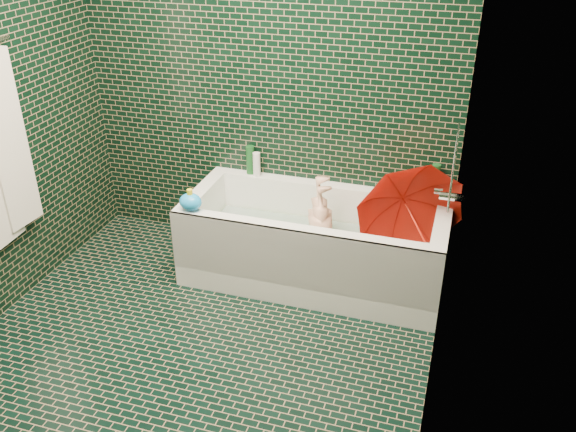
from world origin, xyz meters
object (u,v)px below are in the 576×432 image
(umbrella, at_px, (415,223))
(child, at_px, (323,238))
(bathtub, at_px, (314,251))
(rubber_duck, at_px, (413,188))
(bath_toy, at_px, (190,202))

(umbrella, bearing_deg, child, 150.49)
(bathtub, distance_m, rubber_duck, 0.77)
(bathtub, xyz_separation_m, umbrella, (0.64, -0.04, 0.34))
(umbrella, height_order, bath_toy, umbrella)
(bathtub, height_order, rubber_duck, rubber_duck)
(umbrella, relative_size, rubber_duck, 5.09)
(bathtub, height_order, child, bathtub)
(child, distance_m, rubber_duck, 0.68)
(child, height_order, bath_toy, bath_toy)
(rubber_duck, bearing_deg, child, -163.80)
(umbrella, xyz_separation_m, bath_toy, (-1.37, -0.25, 0.06))
(umbrella, distance_m, rubber_duck, 0.40)
(bathtub, distance_m, child, 0.12)
(child, height_order, rubber_duck, rubber_duck)
(bathtub, xyz_separation_m, bath_toy, (-0.73, -0.29, 0.40))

